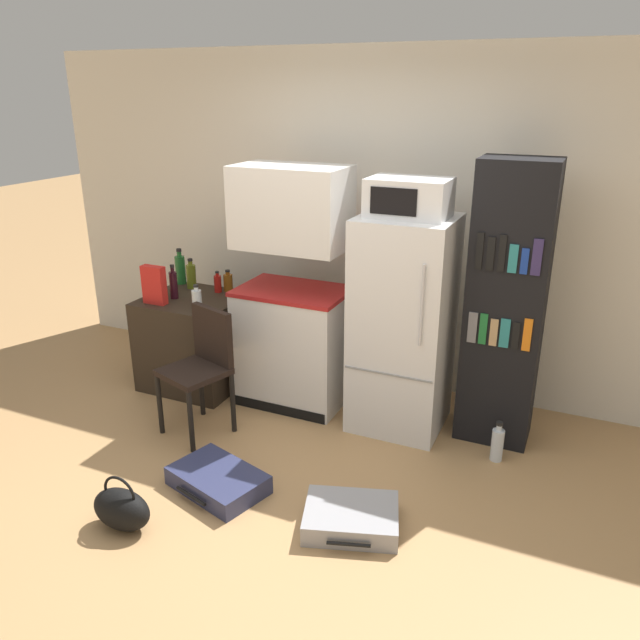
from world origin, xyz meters
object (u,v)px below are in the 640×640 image
(bookshelf, at_px, (506,307))
(suitcase_large_flat, at_px, (351,518))
(side_table, at_px, (196,341))
(bottle_clear_short, at_px, (197,300))
(bottle_amber_beer, at_px, (228,282))
(bottle_olive_oil, at_px, (191,276))
(bottle_wine_dark, at_px, (174,284))
(bottle_green_tall, at_px, (180,269))
(water_bottle_front, at_px, (497,444))
(bottle_ketchup_red, at_px, (218,283))
(cereal_box, at_px, (154,285))
(kitchen_hutch, at_px, (293,299))
(microwave, at_px, (409,198))
(refrigerator, at_px, (403,326))
(suitcase_small_flat, at_px, (218,480))
(chair, at_px, (203,359))
(handbag, at_px, (122,509))

(bookshelf, height_order, suitcase_large_flat, bookshelf)
(side_table, xyz_separation_m, bottle_clear_short, (0.21, -0.22, 0.46))
(bottle_amber_beer, relative_size, bottle_olive_oil, 0.70)
(bottle_wine_dark, xyz_separation_m, bottle_green_tall, (-0.19, 0.35, 0.01))
(water_bottle_front, bearing_deg, bottle_clear_short, -178.31)
(bottle_ketchup_red, distance_m, suitcase_large_flat, 2.36)
(side_table, bearing_deg, suitcase_large_flat, -32.64)
(bottle_amber_beer, relative_size, cereal_box, 0.59)
(bookshelf, height_order, bottle_amber_beer, bookshelf)
(bookshelf, height_order, bottle_clear_short, bookshelf)
(bottle_wine_dark, bearing_deg, kitchen_hutch, 7.80)
(microwave, xyz_separation_m, bookshelf, (0.66, 0.12, -0.69))
(refrigerator, distance_m, suitcase_small_flat, 1.62)
(bottle_green_tall, xyz_separation_m, bottle_clear_short, (0.52, -0.51, -0.04))
(water_bottle_front, bearing_deg, chair, -167.68)
(chair, relative_size, suitcase_large_flat, 1.45)
(bottle_olive_oil, relative_size, suitcase_small_flat, 0.38)
(refrigerator, bearing_deg, bottle_clear_short, -169.68)
(side_table, bearing_deg, refrigerator, 1.77)
(cereal_box, bearing_deg, bottle_green_tall, 104.49)
(bottle_green_tall, height_order, bottle_olive_oil, bottle_green_tall)
(bottle_olive_oil, bearing_deg, handbag, -66.71)
(cereal_box, distance_m, suitcase_large_flat, 2.39)
(chair, bearing_deg, bottle_ketchup_red, 133.70)
(kitchen_hutch, distance_m, bottle_ketchup_red, 0.77)
(microwave, xyz_separation_m, bottle_olive_oil, (-1.88, 0.16, -0.80))
(kitchen_hutch, distance_m, chair, 0.82)
(side_table, height_order, bottle_clear_short, bottle_clear_short)
(refrigerator, bearing_deg, side_table, -178.23)
(bottle_ketchup_red, bearing_deg, bottle_wine_dark, -129.25)
(bottle_clear_short, bearing_deg, water_bottle_front, 1.69)
(bottle_wine_dark, relative_size, bottle_amber_beer, 1.55)
(kitchen_hutch, xyz_separation_m, water_bottle_front, (1.61, -0.23, -0.71))
(refrigerator, distance_m, suitcase_large_flat, 1.43)
(bottle_green_tall, xyz_separation_m, bottle_olive_oil, (0.16, -0.07, -0.02))
(cereal_box, relative_size, water_bottle_front, 1.05)
(kitchen_hutch, distance_m, suitcase_large_flat, 1.77)
(bottle_olive_oil, relative_size, handbag, 0.71)
(kitchen_hutch, relative_size, bottle_clear_short, 9.08)
(side_table, distance_m, handbag, 1.86)
(refrigerator, distance_m, bookshelf, 0.70)
(refrigerator, bearing_deg, suitcase_small_flat, -121.62)
(bottle_amber_beer, bearing_deg, chair, -69.63)
(side_table, xyz_separation_m, bottle_amber_beer, (0.17, 0.28, 0.45))
(bottle_clear_short, height_order, suitcase_small_flat, bottle_clear_short)
(bottle_olive_oil, xyz_separation_m, suitcase_large_flat, (2.00, -1.40, -0.79))
(bookshelf, relative_size, suitcase_large_flat, 3.10)
(bottle_amber_beer, xyz_separation_m, suitcase_large_flat, (1.68, -1.46, -0.76))
(microwave, distance_m, water_bottle_front, 1.72)
(bottle_amber_beer, bearing_deg, handbag, -75.61)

